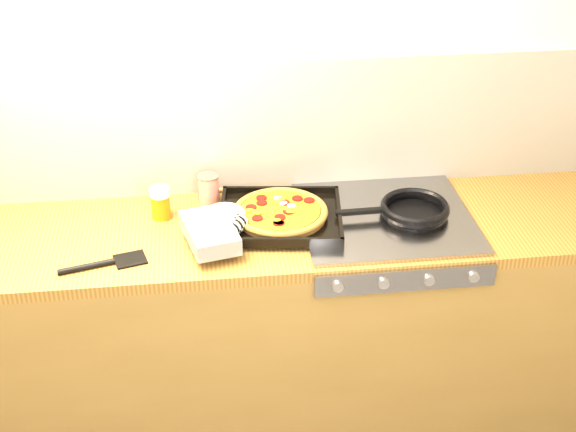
{
  "coord_description": "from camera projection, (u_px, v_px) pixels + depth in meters",
  "views": [
    {
      "loc": [
        -0.19,
        -1.29,
        2.34
      ],
      "look_at": [
        0.1,
        1.08,
        0.95
      ],
      "focal_mm": 50.0,
      "sensor_mm": 36.0,
      "label": 1
    }
  ],
  "objects": [
    {
      "name": "room_shell",
      "position": [
        250.0,
        128.0,
        2.91
      ],
      "size": [
        3.2,
        3.2,
        3.2
      ],
      "color": "white",
      "rests_on": "ground"
    },
    {
      "name": "counter_run",
      "position": [
        261.0,
        330.0,
        3.01
      ],
      "size": [
        3.2,
        0.62,
        0.9
      ],
      "color": "olive",
      "rests_on": "ground"
    },
    {
      "name": "stovetop",
      "position": [
        385.0,
        218.0,
        2.83
      ],
      "size": [
        0.6,
        0.56,
        0.02
      ],
      "primitive_type": "cube",
      "color": "gray",
      "rests_on": "counter_run"
    },
    {
      "name": "pizza_on_tray",
      "position": [
        261.0,
        218.0,
        2.76
      ],
      "size": [
        0.58,
        0.47,
        0.07
      ],
      "color": "black",
      "rests_on": "stovetop"
    },
    {
      "name": "frying_pan",
      "position": [
        413.0,
        210.0,
        2.82
      ],
      "size": [
        0.41,
        0.25,
        0.04
      ],
      "color": "black",
      "rests_on": "stovetop"
    },
    {
      "name": "tomato_can",
      "position": [
        208.0,
        189.0,
        2.91
      ],
      "size": [
        0.1,
        0.1,
        0.11
      ],
      "color": "#A1170D",
      "rests_on": "counter_run"
    },
    {
      "name": "juice_glass",
      "position": [
        161.0,
        203.0,
        2.82
      ],
      "size": [
        0.09,
        0.09,
        0.12
      ],
      "color": "orange",
      "rests_on": "counter_run"
    },
    {
      "name": "wooden_spoon",
      "position": [
        260.0,
        193.0,
        2.99
      ],
      "size": [
        0.3,
        0.11,
        0.02
      ],
      "color": "#A67346",
      "rests_on": "counter_run"
    },
    {
      "name": "black_spatula",
      "position": [
        105.0,
        264.0,
        2.58
      ],
      "size": [
        0.29,
        0.12,
        0.02
      ],
      "color": "black",
      "rests_on": "counter_run"
    }
  ]
}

